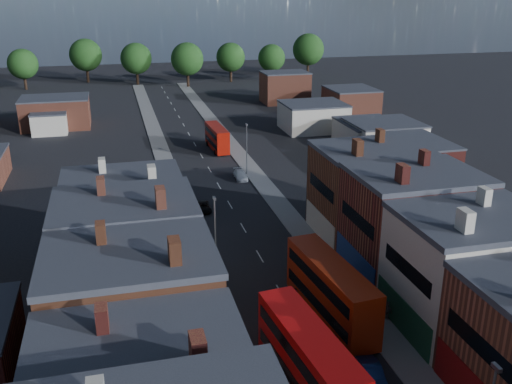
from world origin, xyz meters
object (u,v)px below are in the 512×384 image
ped_1 (244,353)px  bus_1 (331,290)px  bus_0 (308,361)px  car_3 (241,175)px  ped_3 (387,310)px  bus_2 (217,137)px  car_1 (372,375)px  car_2 (203,207)px

ped_1 → bus_1: bearing=-176.0°
bus_0 → car_3: bus_0 is taller
ped_3 → ped_1: bearing=83.9°
bus_0 → ped_1: 6.03m
bus_1 → ped_1: (-8.84, -4.52, -1.84)m
bus_2 → ped_1: bus_2 is taller
bus_0 → car_1: bus_0 is taller
car_2 → ped_3: ped_3 is taller
car_1 → ped_3: (4.88, 7.34, 0.34)m
bus_1 → ped_3: bus_1 is taller
bus_0 → bus_1: bearing=53.5°
car_2 → car_3: (7.60, 11.46, 0.08)m
car_3 → ped_3: (3.90, -41.20, 0.38)m
car_1 → bus_0: bearing=-172.2°
car_3 → bus_0: bearing=-94.8°
car_3 → bus_1: bearing=-89.0°
bus_1 → ped_1: size_ratio=6.54×
car_2 → car_3: car_3 is taller
bus_0 → car_2: bus_0 is taller
bus_1 → ped_1: bearing=-158.7°
car_3 → car_1: bearing=-88.8°
bus_0 → bus_1: (5.17, 8.94, 0.04)m
bus_0 → ped_1: (-3.67, 4.43, -1.80)m
bus_0 → ped_1: size_ratio=6.45×
car_1 → ped_3: ped_3 is taller
bus_1 → car_1: bearing=-96.1°
bus_0 → car_1: 5.58m
ped_1 → bus_0: bearing=106.7°
car_2 → bus_1: bearing=-76.1°
car_2 → ped_1: size_ratio=1.99×
bus_1 → car_3: bearing=82.9°
bus_0 → car_2: size_ratio=3.24×
bus_2 → car_1: size_ratio=2.44×
bus_0 → car_3: 49.10m
bus_2 → car_2: bearing=-107.0°
ped_1 → ped_3: ped_1 is taller
bus_0 → bus_2: bearing=78.6°
bus_2 → ped_3: size_ratio=5.61×
car_1 → ped_3: size_ratio=2.30×
ped_3 → car_3: bearing=-13.3°
car_3 → ped_3: 41.39m
car_1 → car_2: car_1 is taller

